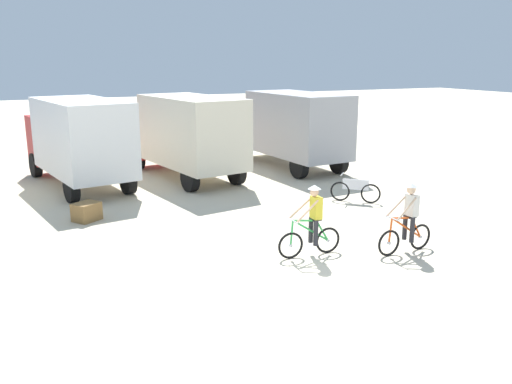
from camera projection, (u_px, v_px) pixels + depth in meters
The scene contains 8 objects.
ground_plane at pixel (304, 278), 12.23m from camera, with size 120.00×120.00×0.00m, color beige.
box_truck_avon_van at pixel (78, 138), 20.59m from camera, with size 3.46×7.05×3.35m.
box_truck_cream_rv at pixel (185, 132), 22.09m from camera, with size 3.41×7.04×3.35m.
box_truck_grey_hauler at pixel (290, 126), 24.30m from camera, with size 2.88×6.91×3.35m.
cyclist_orange_shirt at pixel (312, 223), 13.45m from camera, with size 1.73×0.52×1.82m.
cyclist_cowboy_hat at pixel (408, 220), 13.68m from camera, with size 1.73×0.52×1.82m.
bicycle_spare at pixel (355, 191), 18.60m from camera, with size 1.29×1.24×0.97m.
supply_crate at pixel (87, 212), 16.50m from camera, with size 0.60×0.74×0.56m, color olive.
Camera 1 is at (-5.76, -9.90, 4.85)m, focal length 38.01 mm.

